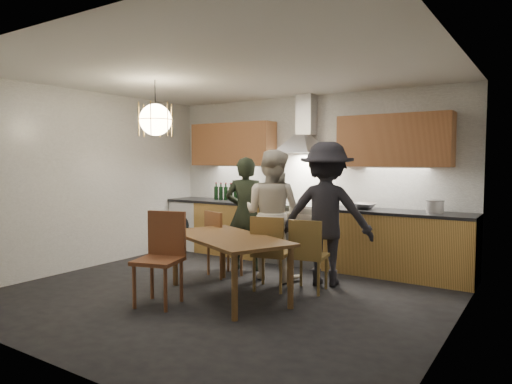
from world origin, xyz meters
The scene contains 17 objects.
ground centered at (0.00, 0.00, 0.00)m, with size 5.00×5.00×0.00m, color black.
room_shell centered at (0.00, 0.00, 1.71)m, with size 5.02×4.52×2.61m.
counter_run centered at (0.02, 1.95, 0.45)m, with size 5.00×0.62×0.90m.
range_stove centered at (0.00, 1.94, 0.44)m, with size 0.90×0.60×0.92m.
wall_fixtures centered at (0.00, 2.07, 1.87)m, with size 4.30×0.54×1.10m.
pendant_lamp centered at (-1.00, -0.10, 2.10)m, with size 0.43×0.43×0.70m.
dining_table centered at (0.09, -0.05, 0.62)m, with size 1.87×1.46×0.71m.
chair_back_left centered at (-0.54, 0.61, 0.51)m, with size 0.52×0.52×0.90m.
chair_back_mid centered at (0.39, 0.39, 0.53)m, with size 0.50×0.50×0.92m.
chair_back_right centered at (0.82, 0.57, 0.51)m, with size 0.46×0.46×0.89m.
chair_front centered at (-0.37, -0.65, 0.58)m, with size 0.57×0.57×1.02m.
person_left centered at (-0.46, 1.13, 0.82)m, with size 0.60×0.39×1.64m, color black.
person_mid centered at (0.09, 0.95, 0.86)m, with size 0.84×0.65×1.73m, color beige.
person_right centered at (0.84, 1.06, 0.91)m, with size 1.18×0.68×1.82m, color black.
mixing_bowl centered at (1.01, 1.94, 0.94)m, with size 0.34×0.34×0.08m, color silver.
stock_pot centered at (1.96, 2.00, 0.98)m, with size 0.22×0.22×0.16m, color #ACACAF.
wine_bottles centered at (-1.32, 2.01, 1.05)m, with size 0.81×0.07×0.30m.
Camera 1 is at (3.24, -4.27, 1.59)m, focal length 32.00 mm.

